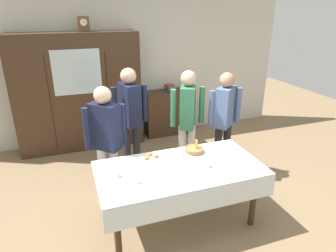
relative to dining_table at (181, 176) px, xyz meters
name	(u,v)px	position (x,y,z in m)	size (l,w,h in m)	color
ground_plane	(173,211)	(0.00, 0.24, -0.65)	(12.00, 12.00, 0.00)	#846B4C
back_wall	(125,68)	(0.00, 2.89, 0.70)	(6.40, 0.10, 2.70)	silver
dining_table	(181,176)	(0.00, 0.00, 0.00)	(1.87, 0.96, 0.75)	#3D2819
wall_cabinet	(79,93)	(-0.90, 2.59, 0.37)	(2.14, 0.46, 2.05)	#3D2819
mantel_clock	(83,24)	(-0.70, 2.59, 1.52)	(0.18, 0.11, 0.24)	brown
bookshelf_low	(169,112)	(0.81, 2.64, -0.20)	(0.98, 0.35, 0.90)	#3D2819
book_stack	(170,88)	(0.81, 2.64, 0.31)	(0.17, 0.23, 0.12)	#2D5184
tea_cup_far_right	(137,181)	(-0.54, -0.12, 0.13)	(0.13, 0.13, 0.06)	white
tea_cup_front_edge	(207,165)	(0.29, -0.07, 0.13)	(0.13, 0.13, 0.06)	white
tea_cup_near_left	(180,155)	(0.09, 0.27, 0.13)	(0.13, 0.13, 0.06)	white
tea_cup_near_right	(116,175)	(-0.72, 0.07, 0.13)	(0.13, 0.13, 0.06)	white
bread_basket	(194,149)	(0.31, 0.33, 0.13)	(0.24, 0.24, 0.16)	#9E7542
pastry_plate	(151,158)	(-0.25, 0.34, 0.11)	(0.28, 0.28, 0.05)	white
spoon_center	(185,180)	(-0.05, -0.23, 0.10)	(0.12, 0.02, 0.01)	silver
spoon_near_left	(222,152)	(0.63, 0.20, 0.10)	(0.12, 0.02, 0.01)	silver
spoon_front_edge	(190,165)	(0.12, 0.04, 0.10)	(0.12, 0.02, 0.01)	silver
person_behind_table_right	(106,135)	(-0.71, 0.75, 0.30)	(0.52, 0.40, 1.57)	silver
person_by_cabinet	(224,114)	(1.05, 0.92, 0.30)	(0.52, 0.38, 1.58)	#232328
person_beside_shelf	(188,114)	(0.51, 1.03, 0.34)	(0.52, 0.41, 1.62)	silver
person_near_right_end	(130,113)	(-0.27, 1.32, 0.36)	(0.52, 0.39, 1.65)	#232328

